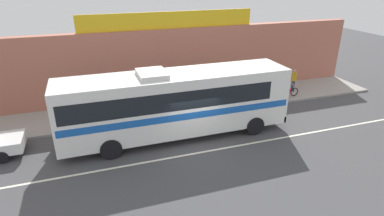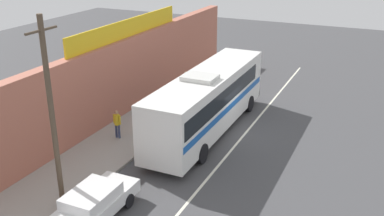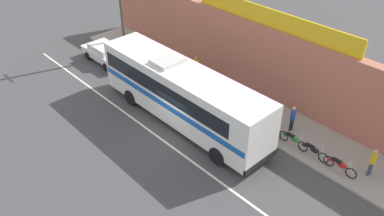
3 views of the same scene
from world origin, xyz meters
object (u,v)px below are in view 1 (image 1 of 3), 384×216
intercity_bus (175,101)px  pedestrian_far_left (232,85)px  motorcycle_blue (229,100)px  motorcycle_purple (250,96)px  pedestrian_near_shop (109,98)px  pedestrian_by_curb (294,79)px  motorcycle_green (267,94)px  motorcycle_red (287,91)px

intercity_bus → pedestrian_far_left: bearing=36.7°
motorcycle_blue → motorcycle_purple: bearing=5.2°
pedestrian_near_shop → pedestrian_by_curb: (13.20, -0.44, 0.00)m
motorcycle_purple → motorcycle_green: 1.27m
intercity_bus → motorcycle_red: intercity_bus is taller
intercity_bus → pedestrian_far_left: intercity_bus is taller
motorcycle_red → motorcycle_green: same height
intercity_bus → motorcycle_red: bearing=17.4°
motorcycle_blue → pedestrian_near_shop: size_ratio=1.19×
pedestrian_far_left → motorcycle_purple: bearing=-51.4°
motorcycle_blue → pedestrian_near_shop: 7.65m
motorcycle_red → motorcycle_purple: same height
motorcycle_red → pedestrian_by_curb: size_ratio=1.14×
motorcycle_blue → pedestrian_by_curb: size_ratio=1.18×
motorcycle_red → pedestrian_near_shop: pedestrian_near_shop is taller
pedestrian_far_left → pedestrian_by_curb: bearing=-2.2°
motorcycle_purple → motorcycle_blue: size_ratio=0.97×
pedestrian_near_shop → motorcycle_green: bearing=-7.3°
motorcycle_green → pedestrian_by_curb: (2.75, 0.91, 0.52)m
motorcycle_red → motorcycle_blue: 4.54m
motorcycle_red → motorcycle_blue: bearing=-178.2°
motorcycle_red → pedestrian_far_left: bearing=163.5°
intercity_bus → motorcycle_red: 9.49m
intercity_bus → motorcycle_red: (8.95, 2.80, -1.50)m
motorcycle_blue → pedestrian_far_left: pedestrian_far_left is taller
pedestrian_by_curb → pedestrian_far_left: size_ratio=1.00×
intercity_bus → motorcycle_red: size_ratio=6.50×
motorcycle_purple → motorcycle_blue: same height
intercity_bus → motorcycle_green: size_ratio=6.44×
intercity_bus → pedestrian_far_left: 6.59m
motorcycle_red → intercity_bus: bearing=-162.6°
motorcycle_blue → pedestrian_by_curb: bearing=10.5°
intercity_bus → motorcycle_green: intercity_bus is taller
motorcycle_green → pedestrian_near_shop: pedestrian_near_shop is taller
motorcycle_green → pedestrian_by_curb: bearing=18.3°
pedestrian_by_curb → pedestrian_near_shop: bearing=178.1°
intercity_bus → pedestrian_near_shop: (-3.08, 4.14, -0.98)m
pedestrian_near_shop → pedestrian_far_left: pedestrian_far_left is taller
intercity_bus → motorcycle_blue: size_ratio=6.25×
motorcycle_purple → pedestrian_far_left: bearing=128.6°
motorcycle_purple → motorcycle_blue: bearing=-174.8°
motorcycle_blue → pedestrian_by_curb: pedestrian_by_curb is taller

